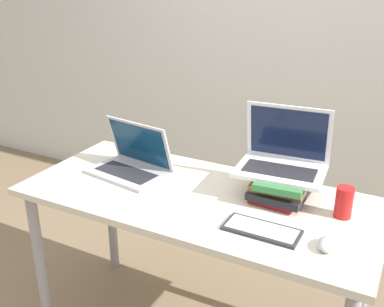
{
  "coord_description": "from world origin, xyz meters",
  "views": [
    {
      "loc": [
        0.76,
        -1.16,
        1.64
      ],
      "look_at": [
        -0.02,
        0.33,
        0.95
      ],
      "focal_mm": 42.0,
      "sensor_mm": 36.0,
      "label": 1
    }
  ],
  "objects": [
    {
      "name": "mouse",
      "position": [
        0.57,
        0.19,
        0.79
      ],
      "size": [
        0.07,
        0.1,
        0.04
      ],
      "color": "#B2B2B7",
      "rests_on": "desk"
    },
    {
      "name": "laptop_left",
      "position": [
        -0.37,
        0.39,
        0.82
      ],
      "size": [
        0.38,
        0.28,
        0.24
      ],
      "color": "#B2B2B7",
      "rests_on": "desk"
    },
    {
      "name": "wireless_keyboard",
      "position": [
        0.34,
        0.18,
        0.78
      ],
      "size": [
        0.27,
        0.12,
        0.01
      ],
      "color": "#28282D",
      "rests_on": "desk"
    },
    {
      "name": "wall_back",
      "position": [
        0.0,
        1.7,
        1.35
      ],
      "size": [
        8.0,
        0.05,
        2.7
      ],
      "color": "silver",
      "rests_on": "ground_plane"
    },
    {
      "name": "laptop_on_books",
      "position": [
        0.3,
        0.51,
        0.92
      ],
      "size": [
        0.37,
        0.28,
        0.26
      ],
      "color": "silver",
      "rests_on": "book_stack"
    },
    {
      "name": "desk",
      "position": [
        0.0,
        0.33,
        0.68
      ],
      "size": [
        1.49,
        0.66,
        0.77
      ],
      "color": "beige",
      "rests_on": "ground_plane"
    },
    {
      "name": "soda_can",
      "position": [
        0.57,
        0.43,
        0.83
      ],
      "size": [
        0.07,
        0.07,
        0.12
      ],
      "color": "red",
      "rests_on": "desk"
    },
    {
      "name": "book_stack",
      "position": [
        0.32,
        0.47,
        0.82
      ],
      "size": [
        0.23,
        0.29,
        0.1
      ],
      "color": "maroon",
      "rests_on": "desk"
    }
  ]
}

